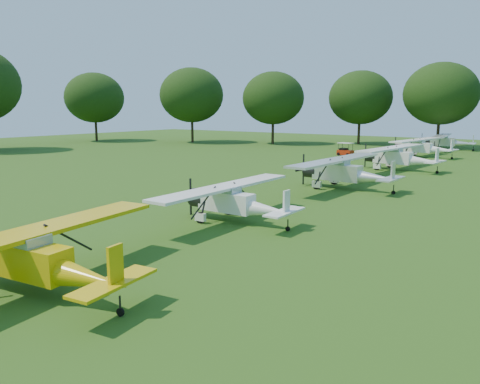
# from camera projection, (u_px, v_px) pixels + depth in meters

# --- Properties ---
(ground) EXTENTS (160.00, 160.00, 0.00)m
(ground) POSITION_uv_depth(u_px,v_px,m) (226.00, 219.00, 25.74)
(ground) COLOR #1E4812
(ground) RESTS_ON ground
(tree_belt) EXTENTS (137.36, 130.27, 14.52)m
(tree_belt) POSITION_uv_depth(u_px,v_px,m) (286.00, 65.00, 22.40)
(tree_belt) COLOR black
(tree_belt) RESTS_ON ground
(aircraft_2) EXTENTS (7.04, 11.17, 2.19)m
(aircraft_2) POSITION_uv_depth(u_px,v_px,m) (37.00, 257.00, 15.04)
(aircraft_2) COLOR #D7B509
(aircraft_2) RESTS_ON ground
(aircraft_3) EXTENTS (6.65, 10.56, 2.09)m
(aircraft_3) POSITION_uv_depth(u_px,v_px,m) (234.00, 200.00, 24.77)
(aircraft_3) COLOR white
(aircraft_3) RESTS_ON ground
(aircraft_4) EXTENTS (7.70, 12.24, 2.41)m
(aircraft_4) POSITION_uv_depth(u_px,v_px,m) (344.00, 170.00, 34.97)
(aircraft_4) COLOR white
(aircraft_4) RESTS_ON ground
(aircraft_5) EXTENTS (7.71, 12.27, 2.41)m
(aircraft_5) POSITION_uv_depth(u_px,v_px,m) (398.00, 156.00, 45.64)
(aircraft_5) COLOR white
(aircraft_5) RESTS_ON ground
(aircraft_6) EXTENTS (7.59, 12.04, 2.36)m
(aircraft_6) POSITION_uv_depth(u_px,v_px,m) (422.00, 146.00, 57.78)
(aircraft_6) COLOR white
(aircraft_6) RESTS_ON ground
(aircraft_7) EXTENTS (7.40, 11.76, 2.31)m
(aircraft_7) POSITION_uv_depth(u_px,v_px,m) (446.00, 141.00, 67.86)
(aircraft_7) COLOR white
(aircraft_7) RESTS_ON ground
(golf_cart) EXTENTS (2.06, 1.43, 1.63)m
(golf_cart) POSITION_uv_depth(u_px,v_px,m) (345.00, 151.00, 59.87)
(golf_cart) COLOR #B1240C
(golf_cart) RESTS_ON ground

